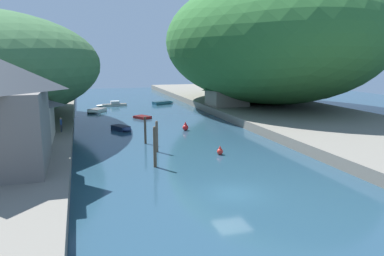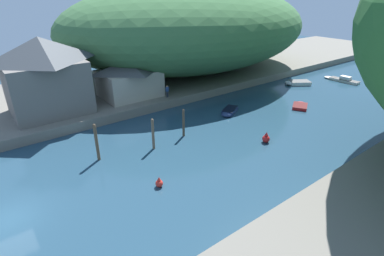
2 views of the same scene
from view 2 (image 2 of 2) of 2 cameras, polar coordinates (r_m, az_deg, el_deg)
water_surface at (r=38.98m, az=16.54°, el=1.83°), size 130.00×130.00×0.00m
left_bank at (r=53.98m, az=-2.49°, el=9.87°), size 22.00×120.00×1.14m
hillside_left at (r=55.29m, az=-0.35°, el=18.64°), size 32.65×45.71×14.75m
waterfront_building at (r=38.87m, az=-26.23°, el=9.12°), size 7.95×9.10×8.80m
boathouse_shed at (r=42.03m, az=-11.90°, el=9.48°), size 6.68×8.05×5.11m
boat_navy_launch at (r=38.80m, az=7.05°, el=3.10°), size 2.77×3.61×0.62m
boat_far_right_bank at (r=53.80m, az=19.31°, el=8.13°), size 3.93×4.55×0.60m
boat_small_dinghy at (r=43.54m, az=19.91°, el=4.07°), size 3.14×3.63×0.40m
boat_far_upstream at (r=58.91m, az=26.53°, el=8.29°), size 6.06×1.81×0.99m
mooring_post_nearest at (r=28.89m, az=-17.71°, el=-2.60°), size 0.29×0.29×3.70m
mooring_post_second at (r=29.80m, az=-7.44°, el=-1.12°), size 0.27×0.27×3.28m
mooring_post_middle at (r=32.18m, az=-1.63°, el=1.00°), size 0.26×0.26×3.13m
channel_buoy_near at (r=32.25m, az=13.92°, el=-1.91°), size 0.79×0.79×1.19m
channel_buoy_far at (r=24.83m, az=-6.27°, el=-10.35°), size 0.62×0.62×0.93m
person_on_quay at (r=41.05m, az=-4.73°, el=7.14°), size 0.27×0.41×1.69m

